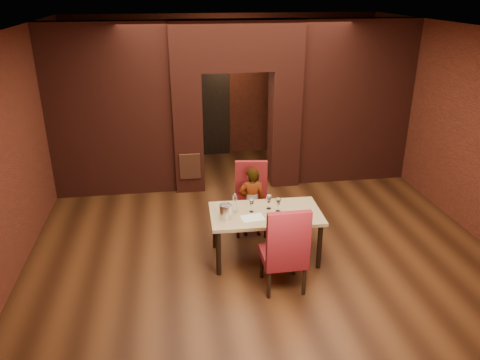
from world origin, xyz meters
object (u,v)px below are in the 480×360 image
Objects in this scene: water_bottle at (235,203)px; chair_far at (251,199)px; person_seated at (252,202)px; potted_plant at (296,210)px; dining_table at (265,235)px; wine_glass_b at (269,202)px; wine_glass_a at (251,206)px; wine_glass_c at (278,205)px; chair_near at (283,246)px; wine_bucket at (226,212)px.

chair_far is at bearing 63.24° from water_bottle.
person_seated reaches higher than potted_plant.
chair_far reaches higher than water_bottle.
dining_table is 0.68m from water_bottle.
chair_far is 0.78m from wine_glass_b.
potted_plant is (0.94, 0.97, -0.62)m from wine_glass_a.
water_bottle reaches higher than potted_plant.
wine_glass_a is at bearing 173.47° from wine_glass_c.
wine_glass_a is at bearing -70.62° from chair_near.
wine_glass_c is (0.26, -0.70, 0.27)m from person_seated.
chair_far is at bearing -93.58° from person_seated.
water_bottle is (-0.36, -0.62, 0.31)m from person_seated.
wine_bucket is at bearing -140.05° from potted_plant.
person_seated is at bearing -84.11° from chair_near.
dining_table is 0.51m from wine_glass_a.
person_seated is at bearing 97.96° from dining_table.
water_bottle is at bearing -141.61° from potted_plant.
chair_far is at bearing 96.06° from dining_table.
potted_plant is (1.33, 1.11, -0.63)m from wine_bucket.
person_seated reaches higher than wine_glass_b.
wine_glass_c is at bearing -97.90° from chair_near.
chair_near is at bearing -57.89° from water_bottle.
wine_glass_b is at bearing -71.69° from chair_far.
wine_glass_b is (0.13, -0.71, 0.28)m from chair_far.
wine_glass_c is 1.31m from potted_plant.
water_bottle reaches higher than wine_bucket.
wine_glass_c is (0.38, -0.04, 0.01)m from wine_glass_a.
wine_bucket is at bearing -111.78° from chair_far.
wine_glass_c is (0.24, -0.82, 0.27)m from chair_far.
chair_near is 5.88× the size of wine_glass_b.
chair_far is at bearing 100.25° from wine_glass_b.
wine_glass_b is 0.98× the size of wine_bucket.
water_bottle is 1.64m from potted_plant.
wine_glass_b is at bearing -126.59° from potted_plant.
chair_near is 1.02m from water_bottle.
wine_glass_c is at bearing -7.59° from water_bottle.
wine_glass_b reaches higher than wine_glass_a.
dining_table is 7.53× the size of wine_bucket.
wine_glass_a is 1.48m from potted_plant.
dining_table is 7.98× the size of wine_glass_c.
water_bottle reaches higher than wine_glass_c.
chair_near is at bearing -76.54° from chair_far.
wine_glass_a is 0.39m from wine_glass_c.
chair_near is 1.05× the size of person_seated.
chair_near is 0.79m from wine_glass_c.
wine_bucket is at bearing -159.40° from wine_glass_a.
wine_glass_c is at bearing 3.05° from dining_table.
wine_glass_b reaches higher than wine_glass_c.
chair_near reaches higher than wine_glass_a.
wine_glass_a is at bearing -134.15° from potted_plant.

